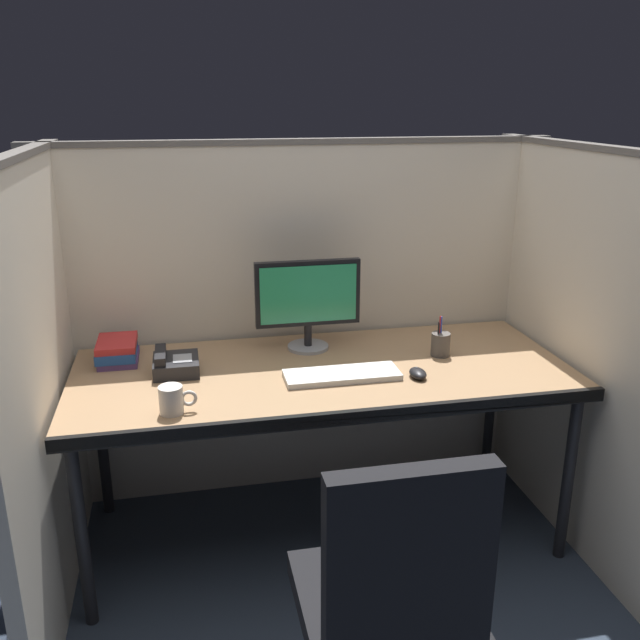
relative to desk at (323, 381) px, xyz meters
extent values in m
plane|color=#2D3847|center=(0.00, -0.29, -0.69)|extent=(8.00, 8.00, 0.00)
cube|color=beige|center=(0.00, 0.46, 0.08)|extent=(2.20, 0.05, 1.55)
cube|color=#605B56|center=(0.00, 0.46, 0.87)|extent=(2.21, 0.06, 0.02)
cube|color=beige|center=(-0.99, -0.09, 0.08)|extent=(0.05, 1.40, 1.55)
cube|color=#605B56|center=(-0.99, -0.09, 0.87)|extent=(0.06, 1.41, 0.02)
cube|color=beige|center=(0.99, -0.09, 0.08)|extent=(0.05, 1.40, 1.55)
cube|color=#605B56|center=(0.99, -0.09, 0.87)|extent=(0.06, 1.41, 0.02)
cube|color=#997551|center=(0.00, 0.01, 0.03)|extent=(1.90, 0.80, 0.04)
cube|color=black|center=(0.00, -0.38, 0.03)|extent=(1.90, 0.02, 0.05)
cylinder|color=black|center=(-0.89, -0.33, -0.34)|extent=(0.04, 0.04, 0.70)
cylinder|color=black|center=(0.89, -0.33, -0.34)|extent=(0.04, 0.04, 0.70)
cylinder|color=black|center=(-0.89, 0.35, -0.34)|extent=(0.04, 0.04, 0.70)
cylinder|color=black|center=(0.89, 0.35, -0.34)|extent=(0.04, 0.04, 0.70)
cube|color=black|center=(-0.04, -0.96, -0.23)|extent=(0.44, 0.44, 0.07)
cube|color=black|center=(-0.04, -1.15, 0.04)|extent=(0.40, 0.06, 0.48)
cylinder|color=gray|center=(-0.01, 0.24, 0.06)|extent=(0.17, 0.17, 0.01)
cylinder|color=black|center=(-0.01, 0.24, 0.11)|extent=(0.03, 0.03, 0.09)
cube|color=black|center=(-0.01, 0.24, 0.29)|extent=(0.43, 0.03, 0.27)
cube|color=#268C59|center=(-0.01, 0.22, 0.29)|extent=(0.39, 0.01, 0.23)
cube|color=silver|center=(0.05, -0.09, 0.06)|extent=(0.43, 0.15, 0.02)
ellipsoid|color=black|center=(0.33, -0.15, 0.07)|extent=(0.06, 0.10, 0.03)
cylinder|color=#59595B|center=(0.33, -0.13, 0.08)|extent=(0.01, 0.01, 0.01)
cube|color=#4C3366|center=(-0.78, 0.25, 0.06)|extent=(0.15, 0.21, 0.02)
cube|color=#1E478C|center=(-0.78, 0.25, 0.09)|extent=(0.15, 0.21, 0.04)
cube|color=#B22626|center=(-0.78, 0.25, 0.12)|extent=(0.15, 0.21, 0.03)
cylinder|color=#4C4742|center=(0.49, 0.05, 0.10)|extent=(0.08, 0.08, 0.09)
cylinder|color=red|center=(0.49, 0.06, 0.14)|extent=(0.01, 0.01, 0.16)
cylinder|color=#263FB2|center=(0.49, 0.06, 0.14)|extent=(0.01, 0.01, 0.15)
cylinder|color=black|center=(0.48, 0.04, 0.13)|extent=(0.01, 0.01, 0.14)
cube|color=black|center=(-0.55, 0.09, 0.08)|extent=(0.17, 0.19, 0.06)
cube|color=black|center=(-0.61, 0.09, 0.12)|extent=(0.04, 0.17, 0.03)
cube|color=gray|center=(-0.53, 0.08, 0.11)|extent=(0.07, 0.09, 0.00)
cylinder|color=silver|center=(-0.57, -0.27, 0.10)|extent=(0.08, 0.08, 0.09)
torus|color=silver|center=(-0.51, -0.27, 0.10)|extent=(0.06, 0.01, 0.06)
camera|label=1|loc=(-0.50, -2.36, 1.05)|focal=38.14mm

